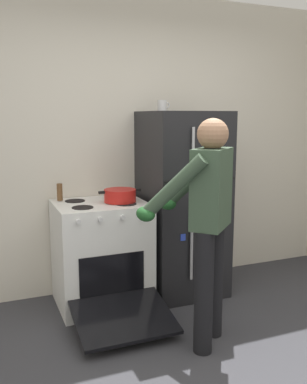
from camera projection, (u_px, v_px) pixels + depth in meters
kitchen_wall_back at (130, 144)px, 4.00m from camera, size 6.00×0.10×2.70m
refrigerator at (182, 203)px, 3.88m from camera, size 0.68×0.72×1.65m
stove_range at (102, 255)px, 3.65m from camera, size 0.76×1.20×0.90m
person_cook at (206, 213)px, 2.93m from camera, size 0.68×0.71×1.60m
red_pot at (120, 195)px, 3.59m from camera, size 0.37×0.27×0.11m
coffee_mug at (162, 106)px, 3.71m from camera, size 0.11×0.08×0.10m
pepper_mill at (60, 192)px, 3.64m from camera, size 0.05×0.05×0.15m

